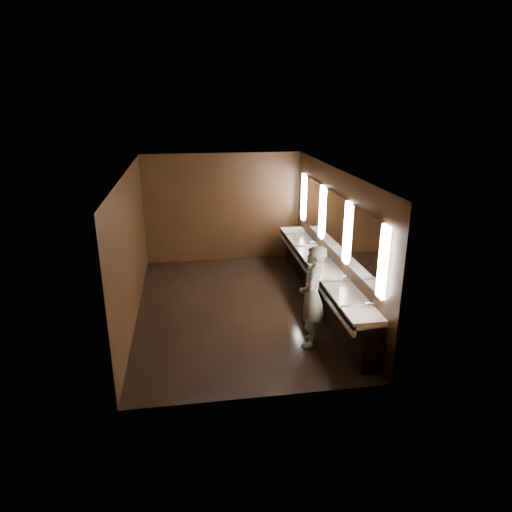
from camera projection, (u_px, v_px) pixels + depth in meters
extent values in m
plane|color=black|center=(237.00, 308.00, 9.39)|extent=(6.00, 6.00, 0.00)
cube|color=#2D2D2B|center=(235.00, 171.00, 8.47)|extent=(4.00, 6.00, 0.02)
cube|color=black|center=(223.00, 208.00, 11.73)|extent=(4.00, 0.02, 2.80)
cube|color=black|center=(261.00, 310.00, 6.13)|extent=(4.00, 0.02, 2.80)
cube|color=black|center=(131.00, 248.00, 8.64)|extent=(0.02, 6.00, 2.80)
cube|color=black|center=(334.00, 238.00, 9.22)|extent=(0.02, 6.00, 2.80)
cube|color=black|center=(323.00, 284.00, 9.52)|extent=(0.36, 5.40, 0.81)
cube|color=white|center=(320.00, 265.00, 9.36)|extent=(0.55, 5.40, 0.12)
cube|color=white|center=(308.00, 269.00, 9.35)|extent=(0.06, 5.40, 0.18)
cylinder|color=silver|center=(370.00, 303.00, 7.28)|extent=(0.18, 0.04, 0.04)
cylinder|color=silver|center=(347.00, 278.00, 8.31)|extent=(0.18, 0.04, 0.04)
cylinder|color=silver|center=(329.00, 258.00, 9.34)|extent=(0.18, 0.04, 0.04)
cylinder|color=silver|center=(314.00, 242.00, 10.36)|extent=(0.18, 0.04, 0.04)
cylinder|color=silver|center=(302.00, 229.00, 11.39)|extent=(0.18, 0.04, 0.04)
cube|color=white|center=(383.00, 262.00, 6.86)|extent=(0.06, 0.22, 1.15)
cube|color=white|center=(364.00, 246.00, 7.60)|extent=(0.03, 1.32, 1.15)
cube|color=white|center=(347.00, 233.00, 8.35)|extent=(0.06, 0.23, 1.15)
cube|color=white|center=(334.00, 222.00, 9.10)|extent=(0.03, 1.32, 1.15)
cube|color=white|center=(322.00, 212.00, 9.84)|extent=(0.06, 0.23, 1.15)
cube|color=white|center=(313.00, 204.00, 10.59)|extent=(0.03, 1.32, 1.15)
cube|color=white|center=(303.00, 197.00, 11.34)|extent=(0.06, 0.22, 1.15)
imported|color=#84BEC6|center=(312.00, 297.00, 7.73)|extent=(0.65, 0.77, 1.80)
cylinder|color=black|center=(318.00, 301.00, 9.07)|extent=(0.43, 0.43, 0.53)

